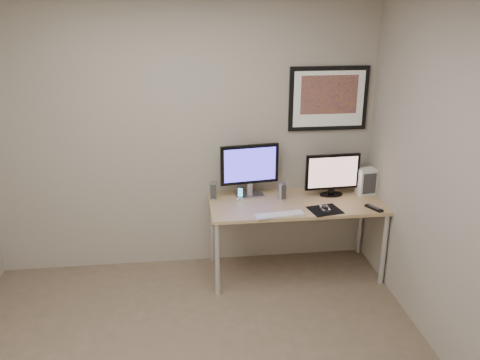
{
  "coord_description": "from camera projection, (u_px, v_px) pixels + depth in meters",
  "views": [
    {
      "loc": [
        -0.03,
        -2.9,
        2.53
      ],
      "look_at": [
        0.45,
        1.1,
        1.06
      ],
      "focal_mm": 38.0,
      "sensor_mm": 36.0,
      "label": 1
    }
  ],
  "objects": [
    {
      "name": "room",
      "position": [
        186.0,
        135.0,
        3.43
      ],
      "size": [
        3.6,
        3.6,
        3.6
      ],
      "color": "white",
      "rests_on": "ground"
    },
    {
      "name": "desk",
      "position": [
        296.0,
        208.0,
        4.72
      ],
      "size": [
        1.6,
        0.7,
        0.73
      ],
      "color": "#9D7E4C",
      "rests_on": "floor"
    },
    {
      "name": "framed_art",
      "position": [
        328.0,
        99.0,
        4.74
      ],
      "size": [
        0.75,
        0.04,
        0.6
      ],
      "color": "black",
      "rests_on": "room"
    },
    {
      "name": "monitor_large",
      "position": [
        250.0,
        168.0,
        4.74
      ],
      "size": [
        0.55,
        0.21,
        0.5
      ],
      "rotation": [
        0.0,
        0.0,
        0.13
      ],
      "color": "#ADADB2",
      "rests_on": "desk"
    },
    {
      "name": "monitor_tv",
      "position": [
        332.0,
        174.0,
        4.77
      ],
      "size": [
        0.52,
        0.13,
        0.41
      ],
      "rotation": [
        0.0,
        0.0,
        0.05
      ],
      "color": "black",
      "rests_on": "desk"
    },
    {
      "name": "speaker_left",
      "position": [
        213.0,
        191.0,
        4.74
      ],
      "size": [
        0.07,
        0.07,
        0.16
      ],
      "primitive_type": "cylinder",
      "rotation": [
        0.0,
        0.0,
        0.02
      ],
      "color": "#ADADB2",
      "rests_on": "desk"
    },
    {
      "name": "speaker_right",
      "position": [
        282.0,
        191.0,
        4.73
      ],
      "size": [
        0.09,
        0.09,
        0.17
      ],
      "primitive_type": "cylinder",
      "rotation": [
        0.0,
        0.0,
        0.42
      ],
      "color": "#ADADB2",
      "rests_on": "desk"
    },
    {
      "name": "phone_dock",
      "position": [
        240.0,
        193.0,
        4.74
      ],
      "size": [
        0.07,
        0.07,
        0.12
      ],
      "primitive_type": "cube",
      "rotation": [
        0.0,
        0.0,
        -0.31
      ],
      "color": "black",
      "rests_on": "desk"
    },
    {
      "name": "keyboard",
      "position": [
        280.0,
        215.0,
        4.41
      ],
      "size": [
        0.45,
        0.17,
        0.02
      ],
      "primitive_type": "cube",
      "rotation": [
        0.0,
        0.0,
        0.13
      ],
      "color": "silver",
      "rests_on": "desk"
    },
    {
      "name": "mousepad",
      "position": [
        325.0,
        210.0,
        4.51
      ],
      "size": [
        0.31,
        0.29,
        0.0
      ],
      "primitive_type": "cube",
      "rotation": [
        0.0,
        0.0,
        0.19
      ],
      "color": "black",
      "rests_on": "desk"
    },
    {
      "name": "mouse",
      "position": [
        325.0,
        208.0,
        4.51
      ],
      "size": [
        0.07,
        0.12,
        0.04
      ],
      "primitive_type": "ellipsoid",
      "rotation": [
        0.0,
        0.0,
        0.02
      ],
      "color": "black",
      "rests_on": "mousepad"
    },
    {
      "name": "remote",
      "position": [
        374.0,
        208.0,
        4.53
      ],
      "size": [
        0.12,
        0.18,
        0.02
      ],
      "primitive_type": "cube",
      "rotation": [
        0.0,
        0.0,
        0.48
      ],
      "color": "black",
      "rests_on": "desk"
    },
    {
      "name": "fan_unit",
      "position": [
        366.0,
        181.0,
        4.84
      ],
      "size": [
        0.18,
        0.14,
        0.25
      ],
      "primitive_type": "cube",
      "rotation": [
        0.0,
        0.0,
        0.15
      ],
      "color": "silver",
      "rests_on": "desk"
    }
  ]
}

